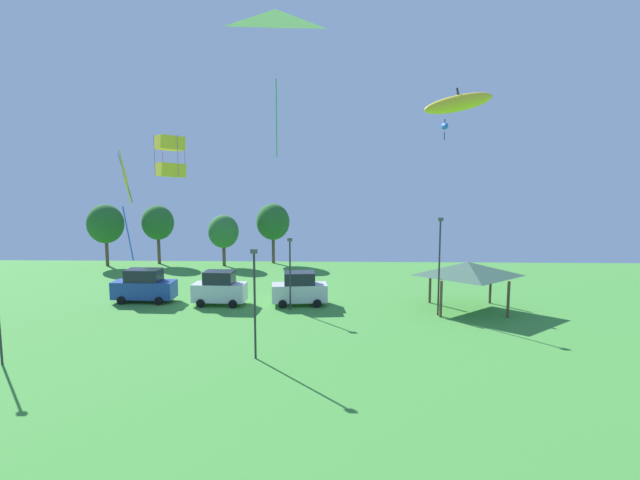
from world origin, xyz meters
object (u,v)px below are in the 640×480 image
(kite_flying_1, at_px, (126,182))
(treeline_tree_0, at_px, (105,224))
(kite_flying_2, at_px, (170,157))
(treeline_tree_2, at_px, (223,232))
(kite_flying_6, at_px, (459,103))
(park_pavilion, at_px, (468,269))
(parked_car_second_from_left, at_px, (220,288))
(treeline_tree_1, at_px, (158,223))
(light_post_0, at_px, (290,269))
(parked_car_third_from_left, at_px, (299,289))
(treeline_tree_3, at_px, (273,222))
(kite_flying_0, at_px, (629,17))
(light_post_2, at_px, (255,297))
(parked_car_leftmost, at_px, (144,286))
(kite_flying_7, at_px, (276,42))
(kite_flying_3, at_px, (445,126))
(light_post_3, at_px, (439,261))

(kite_flying_1, xyz_separation_m, treeline_tree_0, (-17.51, 35.64, -4.86))
(kite_flying_2, bearing_deg, treeline_tree_2, 98.43)
(kite_flying_6, height_order, park_pavilion, kite_flying_6)
(parked_car_second_from_left, relative_size, treeline_tree_1, 0.61)
(treeline_tree_1, bearing_deg, light_post_0, -49.73)
(kite_flying_1, distance_m, parked_car_third_from_left, 21.29)
(park_pavilion, xyz_separation_m, treeline_tree_2, (-22.15, 18.16, 0.77))
(kite_flying_6, xyz_separation_m, treeline_tree_3, (-11.49, 38.07, -7.62))
(treeline_tree_1, bearing_deg, kite_flying_1, -71.83)
(parked_car_second_from_left, xyz_separation_m, treeline_tree_1, (-11.25, 18.49, 3.42))
(kite_flying_2, bearing_deg, treeline_tree_0, 119.71)
(kite_flying_0, relative_size, parked_car_second_from_left, 0.83)
(treeline_tree_1, bearing_deg, kite_flying_0, -49.02)
(kite_flying_0, xyz_separation_m, kite_flying_6, (-6.63, -1.43, -3.36))
(light_post_2, xyz_separation_m, treeline_tree_2, (-8.06, 28.72, 0.45))
(parked_car_second_from_left, bearing_deg, parked_car_leftmost, 175.69)
(kite_flying_6, xyz_separation_m, kite_flying_7, (-7.08, 4.20, 3.28))
(kite_flying_1, bearing_deg, parked_car_second_from_left, 92.99)
(parked_car_third_from_left, relative_size, treeline_tree_1, 0.65)
(kite_flying_3, relative_size, park_pavilion, 0.40)
(light_post_0, distance_m, treeline_tree_2, 20.71)
(kite_flying_1, xyz_separation_m, treeline_tree_3, (0.82, 38.01, -4.80))
(light_post_2, xyz_separation_m, treeline_tree_0, (-21.12, 28.35, 1.30))
(kite_flying_6, distance_m, treeline_tree_0, 47.15)
(kite_flying_2, bearing_deg, kite_flying_3, 41.95)
(park_pavilion, bearing_deg, kite_flying_6, -106.73)
(parked_car_second_from_left, xyz_separation_m, treeline_tree_2, (-3.47, 17.24, 2.57))
(parked_car_second_from_left, relative_size, parked_car_third_from_left, 0.94)
(light_post_2, bearing_deg, kite_flying_0, -21.09)
(light_post_2, distance_m, light_post_3, 14.73)
(light_post_0, xyz_separation_m, light_post_3, (10.66, -1.12, 0.82))
(kite_flying_3, bearing_deg, parked_car_leftmost, 177.99)
(parked_car_third_from_left, distance_m, light_post_3, 10.75)
(kite_flying_0, height_order, kite_flying_1, kite_flying_0)
(parked_car_second_from_left, distance_m, treeline_tree_0, 23.87)
(park_pavilion, relative_size, treeline_tree_2, 1.06)
(treeline_tree_2, bearing_deg, kite_flying_1, -82.95)
(light_post_3, xyz_separation_m, treeline_tree_1, (-27.49, 20.98, 0.79))
(light_post_0, relative_size, treeline_tree_0, 0.78)
(kite_flying_0, relative_size, light_post_0, 0.63)
(kite_flying_0, bearing_deg, light_post_2, 158.91)
(light_post_0, distance_m, treeline_tree_1, 26.08)
(parked_car_third_from_left, distance_m, treeline_tree_1, 25.53)
(kite_flying_3, bearing_deg, kite_flying_0, -79.95)
(park_pavilion, bearing_deg, light_post_0, -178.06)
(kite_flying_0, xyz_separation_m, treeline_tree_3, (-18.12, 36.63, -10.98))
(parked_car_second_from_left, height_order, park_pavilion, park_pavilion)
(parked_car_second_from_left, bearing_deg, light_post_2, -65.66)
(light_post_0, xyz_separation_m, treeline_tree_0, (-22.11, 18.24, 1.62))
(kite_flying_7, xyz_separation_m, park_pavilion, (12.46, 13.70, -12.59))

